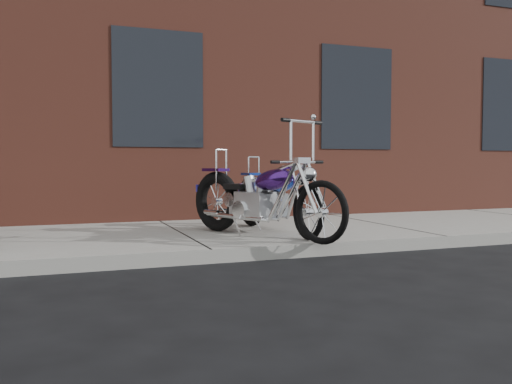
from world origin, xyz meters
name	(u,v)px	position (x,y,z in m)	size (l,w,h in m)	color
ground	(212,264)	(0.00, 0.00, 0.00)	(120.00, 120.00, 0.00)	black
sidewalk	(181,238)	(0.00, 1.50, 0.07)	(22.00, 3.00, 0.15)	gray
building_brick	(121,40)	(0.00, 8.00, 4.00)	(22.00, 10.00, 8.00)	brown
chopper_purple	(260,200)	(0.83, 0.75, 0.60)	(1.18, 2.28, 1.39)	black
chopper_blue	(275,201)	(1.18, 1.14, 0.56)	(0.55, 2.27, 0.99)	black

